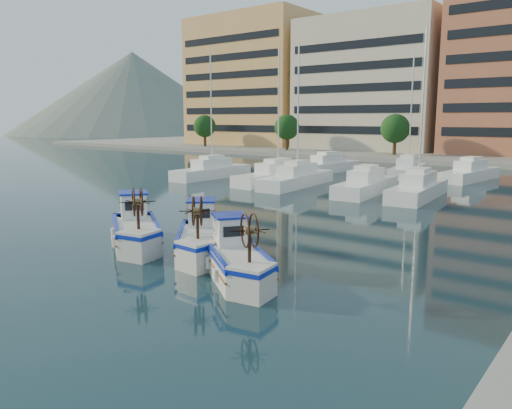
% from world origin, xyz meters
% --- Properties ---
extents(ground, '(300.00, 300.00, 0.00)m').
position_xyz_m(ground, '(0.00, 0.00, 0.00)').
color(ground, '#193943').
rests_on(ground, ground).
extents(hill_west, '(180.00, 180.00, 60.00)m').
position_xyz_m(hill_west, '(-140.00, 110.00, 0.00)').
color(hill_west, slate).
rests_on(hill_west, ground).
extents(yacht_marina, '(38.68, 23.13, 11.50)m').
position_xyz_m(yacht_marina, '(-3.19, 27.71, 0.53)').
color(yacht_marina, white).
rests_on(yacht_marina, ground).
extents(fishing_boat_a, '(4.62, 4.02, 2.85)m').
position_xyz_m(fishing_boat_a, '(-4.05, 0.62, 0.78)').
color(fishing_boat_a, silver).
rests_on(fishing_boat_a, ground).
extents(fishing_boat_b, '(4.05, 4.29, 2.71)m').
position_xyz_m(fishing_boat_b, '(-0.78, 1.33, 0.75)').
color(fishing_boat_b, silver).
rests_on(fishing_boat_b, ground).
extents(fishing_boat_c, '(4.27, 3.80, 2.64)m').
position_xyz_m(fishing_boat_c, '(2.38, -0.16, 0.73)').
color(fishing_boat_c, silver).
rests_on(fishing_boat_c, ground).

